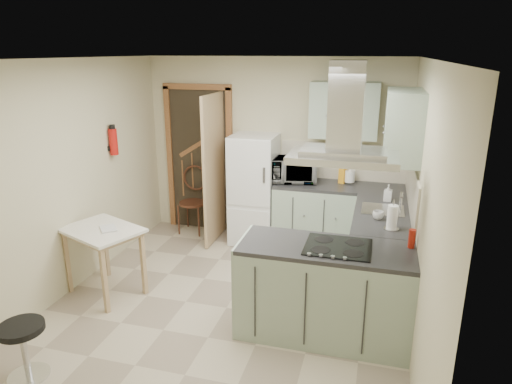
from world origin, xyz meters
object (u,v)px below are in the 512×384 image
(fridge, at_px, (254,189))
(peninsula, at_px, (324,291))
(drop_leaf_table, at_px, (105,261))
(stool, at_px, (25,351))
(extractor_hood, at_px, (343,157))
(bentwood_chair, at_px, (192,203))
(microwave, at_px, (294,170))

(fridge, relative_size, peninsula, 0.97)
(peninsula, bearing_deg, fridge, 121.74)
(drop_leaf_table, bearing_deg, stool, -61.73)
(fridge, height_order, drop_leaf_table, fridge)
(extractor_hood, bearing_deg, fridge, 123.79)
(bentwood_chair, xyz_separation_m, microwave, (1.50, -0.05, 0.62))
(peninsula, xyz_separation_m, microwave, (-0.68, 2.00, 0.61))
(peninsula, height_order, microwave, microwave)
(extractor_hood, height_order, stool, extractor_hood)
(peninsula, height_order, extractor_hood, extractor_hood)
(fridge, bearing_deg, drop_leaf_table, -122.53)
(extractor_hood, xyz_separation_m, bentwood_chair, (-2.28, 2.05, -1.28))
(peninsula, bearing_deg, drop_leaf_table, 176.70)
(extractor_hood, bearing_deg, stool, -152.32)
(peninsula, height_order, bentwood_chair, peninsula)
(extractor_hood, bearing_deg, bentwood_chair, 138.04)
(extractor_hood, height_order, drop_leaf_table, extractor_hood)
(drop_leaf_table, relative_size, stool, 1.67)
(peninsula, relative_size, microwave, 2.67)
(drop_leaf_table, relative_size, microwave, 1.40)
(drop_leaf_table, distance_m, bentwood_chair, 1.93)
(fridge, relative_size, bentwood_chair, 1.70)
(microwave, bearing_deg, peninsula, -84.05)
(drop_leaf_table, xyz_separation_m, stool, (0.14, -1.38, -0.14))
(bentwood_chair, distance_m, stool, 3.30)
(extractor_hood, height_order, bentwood_chair, extractor_hood)
(bentwood_chair, bearing_deg, fridge, -3.73)
(peninsula, distance_m, drop_leaf_table, 2.40)
(fridge, bearing_deg, bentwood_chair, 175.83)
(peninsula, bearing_deg, extractor_hood, 0.00)
(extractor_hood, bearing_deg, peninsula, 180.00)
(microwave, bearing_deg, fridge, 168.68)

